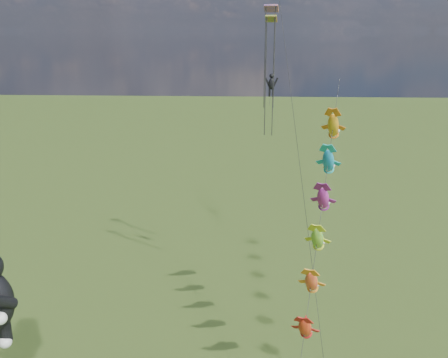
{
  "coord_description": "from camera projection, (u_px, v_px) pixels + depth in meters",
  "views": [
    {
      "loc": [
        13.55,
        -21.62,
        21.43
      ],
      "look_at": [
        11.82,
        12.0,
        11.44
      ],
      "focal_mm": 40.0,
      "sensor_mm": 36.0,
      "label": 1
    }
  ],
  "objects": [
    {
      "name": "parafoil_rig",
      "position": [
        272.0,
        76.0,
        39.57
      ],
      "size": [
        4.21,
        17.19,
        27.82
      ],
      "rotation": [
        0.0,
        0.0,
        0.29
      ],
      "color": "#4E4428",
      "rests_on": "ground"
    },
    {
      "name": "fish_windsock_rig",
      "position": [
        320.0,
        219.0,
        31.0
      ],
      "size": [
        4.35,
        15.43,
        18.24
      ],
      "rotation": [
        0.0,
        0.0,
        0.06
      ],
      "color": "#4E4428",
      "rests_on": "ground"
    }
  ]
}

